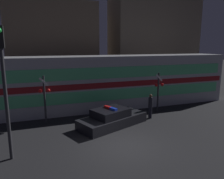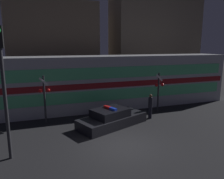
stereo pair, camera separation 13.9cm
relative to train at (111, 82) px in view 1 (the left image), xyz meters
The scene contains 9 objects.
ground_plane 7.78m from the train, 104.64° to the right, with size 120.00×120.00×0.00m, color black.
train is the anchor object (origin of this frame).
police_car 4.76m from the train, 108.97° to the right, with size 4.85×3.35×1.25m.
pedestrian 4.25m from the train, 67.71° to the right, with size 0.29×0.29×1.73m.
crossing_signal_near 3.88m from the train, 41.53° to the right, with size 0.74×0.31×3.02m.
crossing_signal_far 5.92m from the train, 155.89° to the right, with size 0.74×0.31×3.16m.
traffic_light_corner 9.88m from the train, 137.14° to the right, with size 0.30×0.46×5.81m.
building_left 8.13m from the train, 120.88° to the left, with size 8.50×4.77×9.14m.
building_center 10.38m from the train, 40.48° to the left, with size 9.97×4.15×10.81m.
Camera 1 is at (-4.02, -9.42, 5.03)m, focal length 35.00 mm.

